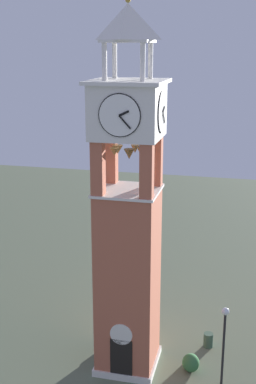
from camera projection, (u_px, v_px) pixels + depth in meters
ground at (128, 364)px, 26.40m from camera, size 80.00×80.00×0.00m
clock_tower at (128, 228)px, 24.32m from camera, size 3.38×3.38×17.82m
lamp_post at (224, 332)px, 24.04m from camera, size 0.36×0.36×4.12m
trash_bin at (208, 340)px, 27.79m from camera, size 0.52×0.52×0.80m
shrub_near_entry at (191, 363)px, 25.68m from camera, size 0.87×0.87×0.94m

